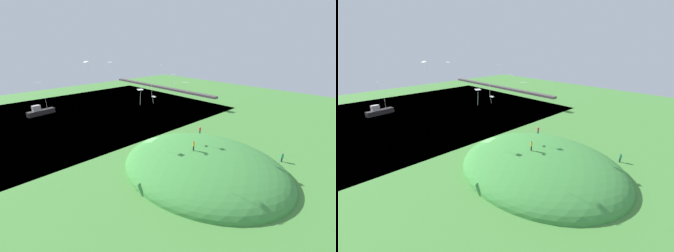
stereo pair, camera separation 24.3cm
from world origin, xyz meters
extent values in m
plane|color=#468538|center=(0.00, 0.00, 0.00)|extent=(160.00, 160.00, 0.00)
cube|color=#3D597F|center=(-33.63, 0.00, -0.20)|extent=(57.83, 80.00, 0.40)
ellipsoid|color=#3E893C|center=(11.43, 1.74, 0.00)|extent=(29.23, 24.26, 7.37)
cube|color=#4C4346|center=(-33.63, 33.04, 3.96)|extent=(52.05, 1.80, 0.70)
cube|color=black|center=(-40.83, -7.28, 0.69)|extent=(2.99, 7.81, 1.37)
cube|color=#BAABA8|center=(-40.66, -8.41, 2.18)|extent=(1.61, 2.28, 1.61)
cylinder|color=gray|center=(-41.12, -5.40, 2.94)|extent=(0.14, 0.14, 3.12)
cube|color=black|center=(10.66, 0.03, 4.03)|extent=(0.22, 0.22, 0.78)
cylinder|color=gold|center=(10.66, 0.03, 4.74)|extent=(0.51, 0.51, 0.62)
sphere|color=tan|center=(10.66, 0.03, 5.16)|extent=(0.23, 0.23, 0.23)
cube|color=navy|center=(3.90, 10.42, 2.12)|extent=(0.26, 0.19, 0.75)
cylinder|color=red|center=(3.90, 10.42, 2.79)|extent=(0.53, 0.53, 0.60)
sphere|color=beige|center=(3.90, 10.42, 3.20)|extent=(0.23, 0.23, 0.23)
cube|color=#243049|center=(19.91, 13.62, 0.40)|extent=(0.27, 0.28, 0.80)
cylinder|color=#2B955C|center=(19.91, 13.62, 1.11)|extent=(0.65, 0.65, 0.63)
sphere|color=brown|center=(19.91, 13.62, 1.55)|extent=(0.24, 0.24, 0.24)
cube|color=white|center=(1.47, -0.24, 11.07)|extent=(0.95, 1.04, 0.15)
cylinder|color=white|center=(1.29, -0.28, 10.32)|extent=(0.16, 0.05, 1.07)
cube|color=white|center=(-4.46, -4.97, 16.88)|extent=(0.91, 1.00, 0.10)
cylinder|color=white|center=(-4.24, -4.80, 15.79)|extent=(0.23, 0.13, 1.76)
cube|color=white|center=(11.17, -4.76, 16.29)|extent=(0.78, 1.06, 0.15)
cylinder|color=white|center=(10.99, -4.82, 15.37)|extent=(0.11, 0.18, 1.33)
cube|color=white|center=(-5.84, 8.18, 15.47)|extent=(0.80, 0.84, 0.19)
cylinder|color=white|center=(-5.86, 8.32, 14.67)|extent=(0.20, 0.10, 1.24)
cube|color=silver|center=(6.49, 2.52, 13.86)|extent=(1.18, 1.21, 0.10)
cylinder|color=silver|center=(6.54, 2.69, 12.95)|extent=(0.19, 0.06, 1.32)
cube|color=white|center=(1.19, -0.07, 13.08)|extent=(0.81, 0.97, 0.20)
cylinder|color=white|center=(1.03, -0.30, 11.95)|extent=(0.19, 0.31, 1.83)
cube|color=silver|center=(-8.30, -15.61, 14.22)|extent=(1.24, 1.34, 0.17)
cylinder|color=silver|center=(-8.59, -15.65, 13.42)|extent=(0.12, 0.09, 1.04)
cube|color=white|center=(-7.53, -7.84, 16.93)|extent=(1.05, 0.75, 0.24)
cylinder|color=white|center=(-7.46, -7.56, 15.68)|extent=(0.31, 0.05, 1.98)
cube|color=white|center=(7.25, -7.67, 14.15)|extent=(0.72, 0.89, 0.13)
cylinder|color=white|center=(7.53, -7.92, 13.02)|extent=(0.21, 0.04, 1.86)
camera|label=1|loc=(32.30, -27.02, 20.27)|focal=25.11mm
camera|label=2|loc=(32.47, -26.84, 20.27)|focal=25.11mm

